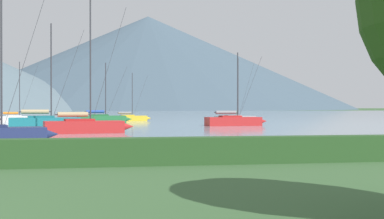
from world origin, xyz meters
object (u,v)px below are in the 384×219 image
(sailboat_slip_8, at_px, (234,120))
(sailboat_slip_4, at_px, (17,119))
(sailboat_slip_6, at_px, (46,122))
(sailboat_slip_3, at_px, (102,119))
(sailboat_slip_2, at_px, (130,118))
(sailboat_slip_0, at_px, (85,126))
(sailboat_slip_1, at_px, (236,119))

(sailboat_slip_8, bearing_deg, sailboat_slip_4, 140.13)
(sailboat_slip_6, bearing_deg, sailboat_slip_3, 64.34)
(sailboat_slip_8, bearing_deg, sailboat_slip_6, -173.29)
(sailboat_slip_3, bearing_deg, sailboat_slip_2, 55.93)
(sailboat_slip_4, bearing_deg, sailboat_slip_3, -29.47)
(sailboat_slip_0, height_order, sailboat_slip_4, sailboat_slip_0)
(sailboat_slip_2, xyz_separation_m, sailboat_slip_8, (11.67, -24.34, 0.13))
(sailboat_slip_1, bearing_deg, sailboat_slip_2, 130.88)
(sailboat_slip_2, height_order, sailboat_slip_8, sailboat_slip_8)
(sailboat_slip_3, distance_m, sailboat_slip_6, 20.28)
(sailboat_slip_0, distance_m, sailboat_slip_6, 12.41)
(sailboat_slip_2, height_order, sailboat_slip_3, sailboat_slip_3)
(sailboat_slip_1, relative_size, sailboat_slip_6, 0.83)
(sailboat_slip_2, distance_m, sailboat_slip_8, 26.99)
(sailboat_slip_0, height_order, sailboat_slip_6, sailboat_slip_0)
(sailboat_slip_0, relative_size, sailboat_slip_3, 1.41)
(sailboat_slip_8, bearing_deg, sailboat_slip_2, 110.94)
(sailboat_slip_2, distance_m, sailboat_slip_3, 11.01)
(sailboat_slip_6, relative_size, sailboat_slip_8, 1.26)
(sailboat_slip_0, distance_m, sailboat_slip_4, 38.68)
(sailboat_slip_0, distance_m, sailboat_slip_8, 24.91)
(sailboat_slip_2, relative_size, sailboat_slip_8, 0.86)
(sailboat_slip_0, height_order, sailboat_slip_1, sailboat_slip_0)
(sailboat_slip_3, height_order, sailboat_slip_8, sailboat_slip_8)
(sailboat_slip_2, relative_size, sailboat_slip_6, 0.68)
(sailboat_slip_4, bearing_deg, sailboat_slip_2, 7.61)
(sailboat_slip_0, xyz_separation_m, sailboat_slip_3, (2.35, 30.72, -0.06))
(sailboat_slip_0, relative_size, sailboat_slip_6, 1.06)
(sailboat_slip_6, bearing_deg, sailboat_slip_2, 62.03)
(sailboat_slip_1, height_order, sailboat_slip_2, sailboat_slip_1)
(sailboat_slip_0, bearing_deg, sailboat_slip_3, 77.02)
(sailboat_slip_1, distance_m, sailboat_slip_4, 34.26)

